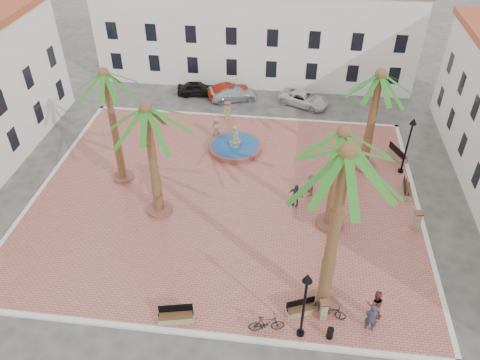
% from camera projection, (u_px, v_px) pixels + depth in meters
% --- Properties ---
extents(ground, '(120.00, 120.00, 0.00)m').
position_uv_depth(ground, '(226.00, 197.00, 32.38)').
color(ground, '#56544F').
rests_on(ground, ground).
extents(plaza, '(26.00, 22.00, 0.15)m').
position_uv_depth(plaza, '(226.00, 196.00, 32.34)').
color(plaza, '#B76153').
rests_on(plaza, ground).
extents(kerb_n, '(26.30, 0.30, 0.16)m').
position_uv_depth(kerb_n, '(244.00, 117.00, 40.98)').
color(kerb_n, silver).
rests_on(kerb_n, ground).
extents(kerb_s, '(26.30, 0.30, 0.16)m').
position_uv_depth(kerb_s, '(193.00, 333.00, 23.69)').
color(kerb_s, silver).
rests_on(kerb_s, ground).
extents(kerb_e, '(0.30, 22.30, 0.16)m').
position_uv_depth(kerb_e, '(419.00, 212.00, 31.04)').
color(kerb_e, silver).
rests_on(kerb_e, ground).
extents(kerb_w, '(0.30, 22.30, 0.16)m').
position_uv_depth(kerb_w, '(47.00, 182.00, 33.62)').
color(kerb_w, silver).
rests_on(kerb_w, ground).
extents(building_north, '(30.40, 7.40, 9.50)m').
position_uv_depth(building_north, '(256.00, 28.00, 45.19)').
color(building_north, white).
rests_on(building_north, ground).
extents(fountain, '(4.19, 4.19, 2.16)m').
position_uv_depth(fountain, '(235.00, 146.00, 36.67)').
color(fountain, brown).
rests_on(fountain, plaza).
extents(palm_nw, '(4.85, 4.85, 8.53)m').
position_uv_depth(palm_nw, '(106.00, 85.00, 29.39)').
color(palm_nw, brown).
rests_on(palm_nw, plaza).
extents(palm_sw, '(5.41, 5.41, 8.11)m').
position_uv_depth(palm_sw, '(147.00, 122.00, 26.84)').
color(palm_sw, brown).
rests_on(palm_sw, plaza).
extents(palm_s, '(5.81, 5.81, 10.30)m').
position_uv_depth(palm_s, '(344.00, 172.00, 19.58)').
color(palm_s, brown).
rests_on(palm_s, plaza).
extents(palm_e, '(5.73, 5.73, 7.33)m').
position_uv_depth(palm_e, '(341.00, 146.00, 26.30)').
color(palm_e, brown).
rests_on(palm_e, plaza).
extents(palm_ne, '(5.78, 5.78, 7.79)m').
position_uv_depth(palm_ne, '(378.00, 87.00, 31.11)').
color(palm_ne, brown).
rests_on(palm_ne, plaza).
extents(bench_s, '(1.95, 0.96, 0.99)m').
position_uv_depth(bench_s, '(176.00, 317.00, 24.06)').
color(bench_s, gray).
rests_on(bench_s, plaza).
extents(bench_se, '(1.73, 1.11, 0.88)m').
position_uv_depth(bench_se, '(301.00, 310.00, 24.45)').
color(bench_se, gray).
rests_on(bench_se, plaza).
extents(bench_e, '(0.67, 1.77, 0.91)m').
position_uv_depth(bench_e, '(406.00, 190.00, 32.34)').
color(bench_e, gray).
rests_on(bench_e, plaza).
extents(bench_ne, '(1.35, 1.97, 1.01)m').
position_uv_depth(bench_ne, '(397.00, 154.00, 35.76)').
color(bench_ne, gray).
rests_on(bench_ne, plaza).
extents(lamppost_s, '(0.49, 0.49, 4.50)m').
position_uv_depth(lamppost_s, '(305.00, 295.00, 21.72)').
color(lamppost_s, black).
rests_on(lamppost_s, plaza).
extents(lamppost_e, '(0.49, 0.49, 4.52)m').
position_uv_depth(lamppost_e, '(410.00, 137.00, 32.61)').
color(lamppost_e, black).
rests_on(lamppost_e, plaza).
extents(bollard_se, '(0.51, 0.51, 1.24)m').
position_uv_depth(bollard_se, '(324.00, 310.00, 23.97)').
color(bollard_se, gray).
rests_on(bollard_se, plaza).
extents(bollard_n, '(0.60, 0.60, 1.56)m').
position_uv_depth(bollard_n, '(228.00, 111.00, 40.11)').
color(bollard_n, gray).
rests_on(bollard_n, plaza).
extents(bollard_e, '(0.57, 0.57, 1.34)m').
position_uv_depth(bollard_e, '(417.00, 220.00, 29.27)').
color(bollard_e, gray).
rests_on(bollard_e, plaza).
extents(litter_bin, '(0.34, 0.34, 0.67)m').
position_uv_depth(litter_bin, '(330.00, 333.00, 23.23)').
color(litter_bin, black).
rests_on(litter_bin, plaza).
extents(cyclist_a, '(0.72, 0.52, 1.84)m').
position_uv_depth(cyclist_a, '(371.00, 317.00, 23.28)').
color(cyclist_a, '#2B2E43').
rests_on(cyclist_a, plaza).
extents(bicycle_a, '(1.87, 1.06, 0.93)m').
position_uv_depth(bicycle_a, '(330.00, 310.00, 24.19)').
color(bicycle_a, black).
rests_on(bicycle_a, plaza).
extents(cyclist_b, '(0.95, 0.76, 1.88)m').
position_uv_depth(cyclist_b, '(375.00, 304.00, 23.89)').
color(cyclist_b, brown).
rests_on(cyclist_b, plaza).
extents(bicycle_b, '(1.92, 0.86, 1.11)m').
position_uv_depth(bicycle_b, '(267.00, 324.00, 23.41)').
color(bicycle_b, black).
rests_on(bicycle_b, plaza).
extents(pedestrian_fountain_a, '(0.93, 0.72, 1.68)m').
position_uv_depth(pedestrian_fountain_a, '(216.00, 128.00, 37.80)').
color(pedestrian_fountain_a, gray).
rests_on(pedestrian_fountain_a, plaza).
extents(pedestrian_fountain_b, '(1.08, 0.71, 1.71)m').
position_uv_depth(pedestrian_fountain_b, '(296.00, 195.00, 30.97)').
color(pedestrian_fountain_b, '#2D374C').
rests_on(pedestrian_fountain_b, plaza).
extents(pedestrian_north, '(0.67, 1.12, 1.69)m').
position_uv_depth(pedestrian_north, '(152.00, 119.00, 38.87)').
color(pedestrian_north, '#4A4A4F').
rests_on(pedestrian_north, plaza).
extents(pedestrian_east, '(0.48, 1.47, 1.58)m').
position_uv_depth(pedestrian_east, '(311.00, 185.00, 31.98)').
color(pedestrian_east, gray).
rests_on(pedestrian_east, plaza).
extents(car_black, '(3.98, 2.03, 1.30)m').
position_uv_depth(car_black, '(198.00, 89.00, 44.07)').
color(car_black, black).
rests_on(car_black, ground).
extents(car_red, '(4.20, 2.89, 1.31)m').
position_uv_depth(car_red, '(229.00, 91.00, 43.61)').
color(car_red, '#8E1405').
rests_on(car_red, ground).
extents(car_silver, '(4.78, 3.23, 1.29)m').
position_uv_depth(car_silver, '(234.00, 94.00, 43.27)').
color(car_silver, '#BBBBC4').
rests_on(car_silver, ground).
extents(car_white, '(4.99, 3.77, 1.26)m').
position_uv_depth(car_white, '(304.00, 99.00, 42.50)').
color(car_white, silver).
rests_on(car_white, ground).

